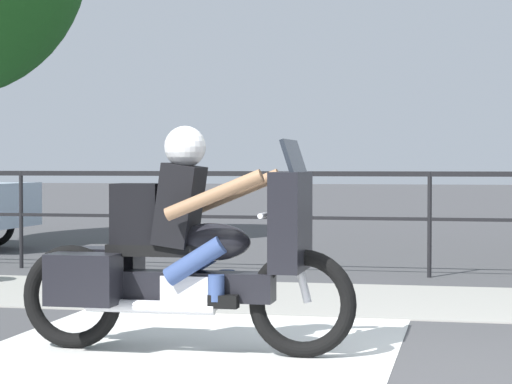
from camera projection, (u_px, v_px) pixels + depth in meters
The scene contains 5 objects.
ground_plane at pixel (396, 375), 6.20m from camera, with size 120.00×120.00×0.00m, color #424244.
sidewalk_band at pixel (421, 301), 9.53m from camera, with size 44.00×2.40×0.01m, color #99968E.
crosswalk_band at pixel (157, 371), 6.32m from camera, with size 2.91×6.00×0.01m, color silver.
fence_railing at pixel (430, 194), 11.54m from camera, with size 36.00×0.05×1.23m.
motorcycle at pixel (185, 252), 6.91m from camera, with size 2.40×0.76×1.58m.
Camera 1 is at (0.43, -6.22, 1.31)m, focal length 70.00 mm.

